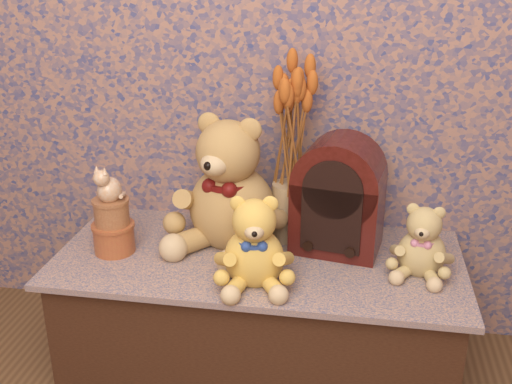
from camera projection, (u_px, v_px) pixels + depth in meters
display_shelf at (259, 309)px, 2.02m from camera, size 1.29×0.60×0.40m
teddy_large at (232, 176)px, 1.95m from camera, size 0.49×0.54×0.47m
teddy_medium at (254, 236)px, 1.74m from camera, size 0.28×0.31×0.29m
teddy_small at (423, 236)px, 1.80m from camera, size 0.23×0.26×0.24m
cathedral_radio at (339, 194)px, 1.92m from camera, size 0.30×0.24×0.38m
ceramic_vase at (289, 211)px, 2.02m from camera, size 0.14×0.14×0.20m
dried_stalks at (291, 129)px, 1.92m from camera, size 0.25×0.25×0.37m
biscuit_tin_lower at (114, 238)px, 1.95m from camera, size 0.14×0.14×0.09m
biscuit_tin_upper at (112, 213)px, 1.92m from camera, size 0.12×0.12×0.09m
cat_figurine at (109, 182)px, 1.88m from camera, size 0.12×0.12×0.12m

